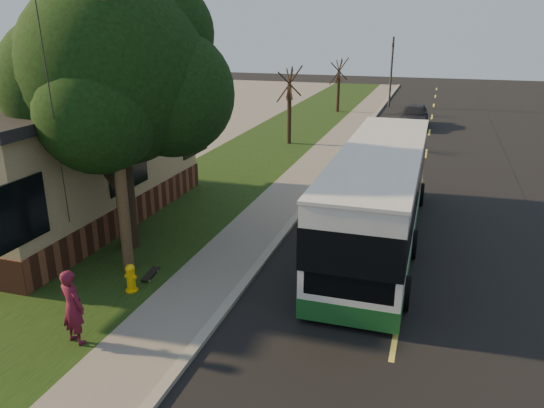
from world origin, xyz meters
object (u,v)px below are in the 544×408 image
(leafy_tree, at_px, (118,75))
(bare_tree_far, at_px, (338,86))
(fire_hydrant, at_px, (131,278))
(distant_car, at_px, (413,115))
(transit_bus, at_px, (379,193))
(traffic_signal, at_px, (392,67))
(skateboard_main, at_px, (151,274))
(bare_tree_near, at_px, (289,106))
(dumpster, at_px, (79,177))
(utility_pole, at_px, (113,104))
(skateboarder, at_px, (72,307))

(leafy_tree, xyz_separation_m, bare_tree_far, (1.17, 27.35, -3.16))
(fire_hydrant, height_order, distant_car, distant_car)
(leafy_tree, relative_size, transit_bus, 0.71)
(traffic_signal, relative_size, skateboard_main, 6.31)
(bare_tree_far, xyz_separation_m, traffic_signal, (3.50, 4.00, 1.16))
(leafy_tree, distance_m, bare_tree_near, 15.66)
(bare_tree_near, bearing_deg, leafy_tree, -92.50)
(fire_hydrant, height_order, transit_bus, transit_bus)
(fire_hydrant, bearing_deg, dumpster, 133.93)
(bare_tree_far, bearing_deg, fire_hydrant, -89.24)
(transit_bus, bearing_deg, bare_tree_near, 116.86)
(leafy_tree, relative_size, traffic_signal, 1.42)
(bare_tree_near, distance_m, distant_car, 10.01)
(leafy_tree, height_order, skateboard_main, leafy_tree)
(utility_pole, relative_size, bare_tree_far, 2.25)
(skateboarder, xyz_separation_m, skateboard_main, (-0.06, 3.24, -0.79))
(bare_tree_near, bearing_deg, transit_bus, -63.14)
(bare_tree_near, height_order, traffic_signal, traffic_signal)
(leafy_tree, bearing_deg, skateboard_main, -47.64)
(transit_bus, height_order, dumpster, transit_bus)
(bare_tree_far, bearing_deg, dumpster, -104.62)
(traffic_signal, bearing_deg, skateboard_main, -95.28)
(traffic_signal, height_order, distant_car, traffic_signal)
(traffic_signal, bearing_deg, dumpster, -109.34)
(bare_tree_far, bearing_deg, distant_car, -36.85)
(utility_pole, bearing_deg, bare_tree_near, 90.66)
(bare_tree_far, xyz_separation_m, skateboard_main, (0.44, -29.12, -1.87))
(fire_hydrant, height_order, utility_pole, utility_pole)
(utility_pole, distance_m, skateboard_main, 4.56)
(fire_hydrant, distance_m, skateboarder, 2.41)
(transit_bus, bearing_deg, skateboarder, -125.31)
(fire_hydrant, distance_m, dumpster, 9.34)
(fire_hydrant, distance_m, bare_tree_near, 18.10)
(leafy_tree, relative_size, skateboard_main, 8.95)
(fire_hydrant, bearing_deg, leafy_tree, 120.67)
(bare_tree_near, distance_m, traffic_signal, 16.52)
(fire_hydrant, bearing_deg, transit_bus, 43.85)
(leafy_tree, distance_m, dumpster, 7.79)
(leafy_tree, relative_size, distant_car, 1.75)
(bare_tree_near, height_order, distant_car, bare_tree_near)
(utility_pole, xyz_separation_m, dumpster, (-5.77, 5.73, -3.94))
(fire_hydrant, height_order, skateboarder, skateboarder)
(traffic_signal, distance_m, skateboard_main, 33.40)
(dumpster, bearing_deg, transit_bus, -6.70)
(leafy_tree, distance_m, traffic_signal, 31.76)
(fire_hydrant, height_order, traffic_signal, traffic_signal)
(fire_hydrant, bearing_deg, skateboarder, -87.57)
(skateboard_main, bearing_deg, leafy_tree, 132.36)
(leafy_tree, distance_m, distant_car, 24.41)
(skateboard_main, relative_size, dumpster, 0.50)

